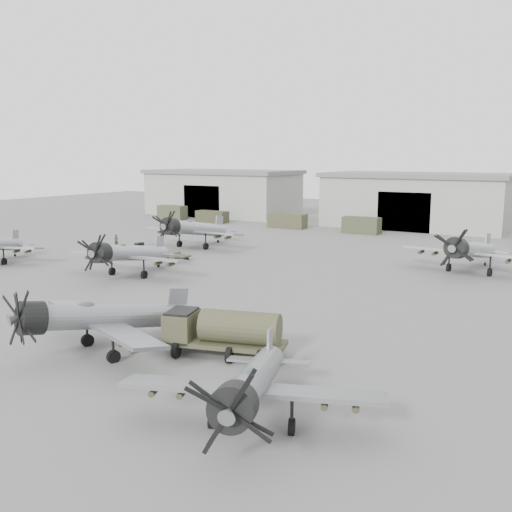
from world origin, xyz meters
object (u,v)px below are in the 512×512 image
at_px(aircraft_far_0, 191,229).
at_px(ground_crew, 116,241).
at_px(aircraft_near_1, 96,318).
at_px(aircraft_mid_1, 126,254).
at_px(aircraft_near_2, 251,385).
at_px(tug_trailer, 154,252).
at_px(aircraft_far_1, 470,250).
at_px(fuel_tanker, 223,329).

relative_size(aircraft_far_0, ground_crew, 8.34).
xyz_separation_m(aircraft_near_1, aircraft_mid_1, (-13.87, 16.67, 0.06)).
relative_size(aircraft_near_2, tug_trailer, 1.46).
bearing_deg(tug_trailer, aircraft_far_1, 18.30).
bearing_deg(tug_trailer, aircraft_mid_1, -59.28).
bearing_deg(aircraft_near_2, fuel_tanker, 110.32).
height_order(aircraft_near_1, ground_crew, aircraft_near_1).
bearing_deg(aircraft_far_1, fuel_tanker, -96.53).
distance_m(aircraft_near_1, aircraft_near_2, 12.98).
distance_m(aircraft_far_0, fuel_tanker, 39.20).
xyz_separation_m(aircraft_mid_1, fuel_tanker, (20.14, -12.97, -0.72)).
bearing_deg(aircraft_near_2, aircraft_near_1, 143.73).
height_order(fuel_tanker, tug_trailer, fuel_tanker).
bearing_deg(aircraft_near_1, aircraft_near_2, 4.75).
distance_m(fuel_tanker, ground_crew, 42.72).
height_order(aircraft_far_1, tug_trailer, aircraft_far_1).
distance_m(aircraft_near_1, aircraft_mid_1, 21.69).
height_order(aircraft_near_2, fuel_tanker, aircraft_near_2).
relative_size(fuel_tanker, ground_crew, 4.49).
distance_m(aircraft_far_0, ground_crew, 9.81).
distance_m(aircraft_mid_1, tug_trailer, 10.89).
height_order(aircraft_mid_1, tug_trailer, aircraft_mid_1).
bearing_deg(ground_crew, aircraft_near_2, -110.31).
bearing_deg(ground_crew, aircraft_far_0, -45.80).
height_order(aircraft_far_1, fuel_tanker, aircraft_far_1).
relative_size(aircraft_mid_1, aircraft_far_0, 0.92).
height_order(tug_trailer, ground_crew, ground_crew).
relative_size(aircraft_near_2, aircraft_far_0, 0.82).
distance_m(aircraft_mid_1, fuel_tanker, 23.96).
bearing_deg(aircraft_near_1, ground_crew, 153.35).
bearing_deg(aircraft_near_1, aircraft_mid_1, 149.49).
bearing_deg(aircraft_near_2, aircraft_mid_1, 121.53).
bearing_deg(fuel_tanker, aircraft_far_0, 113.94).
distance_m(aircraft_far_1, ground_crew, 41.81).
bearing_deg(aircraft_far_1, tug_trailer, -158.22).
relative_size(aircraft_far_0, aircraft_far_1, 1.03).
relative_size(aircraft_near_2, ground_crew, 6.83).
distance_m(aircraft_near_2, aircraft_far_0, 48.62).
xyz_separation_m(aircraft_far_1, ground_crew, (-41.38, -5.81, -1.56)).
distance_m(aircraft_far_0, aircraft_far_1, 32.70).
bearing_deg(aircraft_near_1, tug_trailer, 145.55).
xyz_separation_m(aircraft_near_1, fuel_tanker, (6.27, 3.70, -0.66)).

